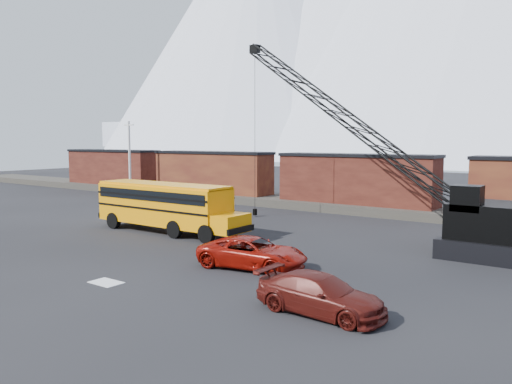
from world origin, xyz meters
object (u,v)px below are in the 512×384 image
red_pickup (253,253)px  crawler_crane (345,117)px  maroon_suv (320,294)px  school_bus (167,205)px

red_pickup → crawler_crane: bearing=-6.6°
crawler_crane → maroon_suv: bearing=-66.9°
maroon_suv → crawler_crane: size_ratio=0.22×
school_bus → crawler_crane: 12.89m
red_pickup → maroon_suv: red_pickup is taller
maroon_suv → red_pickup: bearing=58.6°
crawler_crane → school_bus: bearing=-143.6°
red_pickup → maroon_suv: 6.71m
red_pickup → crawler_crane: (-0.66, 11.00, 6.74)m
school_bus → red_pickup: (9.97, -4.12, -1.07)m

